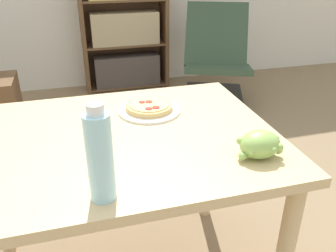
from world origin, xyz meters
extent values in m
cube|color=#D1B27F|center=(-0.09, -0.05, 0.74)|extent=(1.15, 0.84, 0.03)
cylinder|color=#D1B27F|center=(0.43, 0.31, 0.36)|extent=(0.06, 0.06, 0.72)
cylinder|color=white|center=(0.09, 0.13, 0.76)|extent=(0.25, 0.25, 0.01)
cylinder|color=#DBB26B|center=(0.09, 0.13, 0.77)|extent=(0.19, 0.19, 0.02)
cylinder|color=#EACC7A|center=(0.09, 0.13, 0.79)|extent=(0.16, 0.16, 0.00)
cylinder|color=#A83328|center=(0.10, 0.08, 0.79)|extent=(0.03, 0.03, 0.00)
cylinder|color=#A83328|center=(0.06, 0.15, 0.79)|extent=(0.02, 0.02, 0.00)
cylinder|color=#A83328|center=(0.07, 0.08, 0.79)|extent=(0.03, 0.03, 0.00)
cylinder|color=#A83328|center=(0.09, 0.14, 0.79)|extent=(0.03, 0.03, 0.00)
ellipsoid|color=#93BC5B|center=(0.34, -0.30, 0.80)|extent=(0.13, 0.10, 0.09)
sphere|color=#93BC5B|center=(0.28, -0.28, 0.81)|extent=(0.02, 0.02, 0.02)
sphere|color=#93BC5B|center=(0.38, -0.30, 0.78)|extent=(0.02, 0.02, 0.02)
sphere|color=#93BC5B|center=(0.39, -0.34, 0.80)|extent=(0.03, 0.03, 0.03)
sphere|color=#93BC5B|center=(0.36, -0.30, 0.79)|extent=(0.02, 0.02, 0.02)
sphere|color=#93BC5B|center=(0.37, -0.31, 0.79)|extent=(0.03, 0.03, 0.03)
sphere|color=#93BC5B|center=(0.28, -0.32, 0.78)|extent=(0.03, 0.03, 0.03)
sphere|color=#93BC5B|center=(0.36, -0.35, 0.80)|extent=(0.03, 0.03, 0.03)
sphere|color=#93BC5B|center=(0.40, -0.32, 0.78)|extent=(0.03, 0.03, 0.03)
sphere|color=#93BC5B|center=(0.30, -0.32, 0.78)|extent=(0.02, 0.02, 0.02)
sphere|color=#93BC5B|center=(0.40, -0.31, 0.81)|extent=(0.02, 0.02, 0.02)
sphere|color=#93BC5B|center=(0.30, -0.34, 0.79)|extent=(0.02, 0.02, 0.02)
cylinder|color=#A3DBEA|center=(-0.15, -0.38, 0.88)|extent=(0.07, 0.07, 0.24)
cylinder|color=white|center=(-0.15, -0.38, 1.01)|extent=(0.04, 0.04, 0.03)
cube|color=black|center=(1.08, 1.80, 0.05)|extent=(0.70, 0.71, 0.10)
cube|color=#334733|center=(1.08, 1.72, 0.36)|extent=(0.73, 0.68, 0.14)
cube|color=#334733|center=(1.17, 2.00, 0.60)|extent=(0.69, 0.60, 0.55)
cube|color=brown|center=(-0.05, 2.46, 0.67)|extent=(0.04, 0.28, 1.35)
cube|color=brown|center=(0.77, 2.46, 0.67)|extent=(0.04, 0.28, 1.35)
cube|color=brown|center=(0.36, 2.59, 0.67)|extent=(0.86, 0.01, 1.35)
cube|color=brown|center=(0.36, 2.46, 0.02)|extent=(0.79, 0.26, 0.02)
cube|color=#4C423D|center=(0.36, 2.44, 0.19)|extent=(0.67, 0.19, 0.31)
cube|color=brown|center=(0.36, 2.46, 0.46)|extent=(0.79, 0.26, 0.02)
cube|color=tan|center=(0.36, 2.44, 0.62)|extent=(0.67, 0.19, 0.31)
cube|color=brown|center=(0.36, 2.46, 0.89)|extent=(0.79, 0.26, 0.02)
camera|label=1|loc=(-0.19, -1.16, 1.35)|focal=38.00mm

